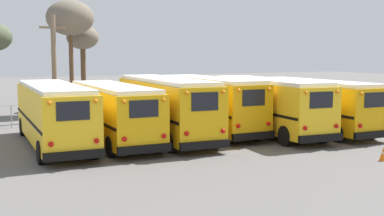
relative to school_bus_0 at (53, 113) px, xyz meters
The scene contains 12 objects.
ground_plane 7.64m from the school_bus_0, ahead, with size 160.00×160.00×0.00m, color #5B5956.
school_bus_0 is the anchor object (origin of this frame).
school_bus_1 2.98m from the school_bus_0, ahead, with size 2.59×9.92×3.03m.
school_bus_2 5.95m from the school_bus_0, ahead, with size 2.75×10.52×3.31m.
school_bus_3 8.93m from the school_bus_0, ahead, with size 2.76×9.60×3.26m.
school_bus_4 11.95m from the school_bus_0, ahead, with size 2.97×10.33×3.20m.
school_bus_5 14.95m from the school_bus_0, ahead, with size 2.63×9.82×3.07m.
utility_pole 9.71m from the school_bus_0, 80.51° to the left, with size 1.80×0.33×7.29m.
bare_tree_1 17.31m from the school_bus_0, 72.74° to the left, with size 2.66×2.66×7.03m.
bare_tree_2 14.89m from the school_bus_0, 75.35° to the left, with size 3.63×3.63×8.77m.
fence_line 10.49m from the school_bus_0, 44.78° to the left, with size 22.92×0.06×1.42m.
traffic_cone 15.70m from the school_bus_0, 37.23° to the right, with size 0.36×0.36×0.61m.
Camera 1 is at (-11.13, -24.08, 4.57)m, focal length 45.00 mm.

